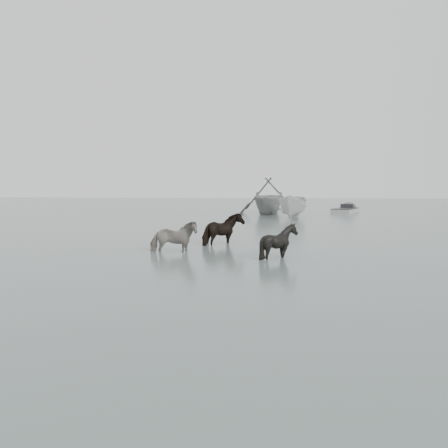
{
  "coord_description": "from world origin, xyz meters",
  "views": [
    {
      "loc": [
        1.75,
        -15.23,
        2.41
      ],
      "look_at": [
        0.17,
        0.69,
        1.0
      ],
      "focal_mm": 35.0,
      "sensor_mm": 36.0,
      "label": 1
    }
  ],
  "objects": [
    {
      "name": "ground",
      "position": [
        0.0,
        0.0,
        0.0
      ],
      "size": [
        140.0,
        140.0,
        0.0
      ],
      "primitive_type": "plane",
      "color": "#576862",
      "rests_on": "ground"
    },
    {
      "name": "pony_pinto",
      "position": [
        -1.62,
        0.25,
        0.73
      ],
      "size": [
        1.84,
        1.1,
        1.45
      ],
      "primitive_type": "imported",
      "rotation": [
        0.0,
        0.0,
        1.77
      ],
      "color": "black",
      "rests_on": "ground"
    },
    {
      "name": "pony_dark",
      "position": [
        -0.0,
        2.48,
        0.79
      ],
      "size": [
        1.74,
        1.89,
        1.57
      ],
      "primitive_type": "imported",
      "rotation": [
        0.0,
        0.0,
        1.27
      ],
      "color": "black",
      "rests_on": "ground"
    },
    {
      "name": "pony_black",
      "position": [
        2.15,
        -0.67,
        0.71
      ],
      "size": [
        1.34,
        1.2,
        1.42
      ],
      "primitive_type": "imported",
      "rotation": [
        0.0,
        0.0,
        1.53
      ],
      "color": "black",
      "rests_on": "ground"
    },
    {
      "name": "rowboat_trail",
      "position": [
        1.91,
        22.32,
        1.62
      ],
      "size": [
        6.02,
        6.76,
        3.24
      ],
      "primitive_type": "imported",
      "rotation": [
        0.0,
        0.0,
        3.02
      ],
      "color": "#999B99",
      "rests_on": "ground"
    },
    {
      "name": "boat_small",
      "position": [
        3.69,
        17.31,
        0.93
      ],
      "size": [
        2.86,
        5.11,
        1.86
      ],
      "primitive_type": "imported",
      "rotation": [
        0.0,
        0.0,
        -0.23
      ],
      "color": "beige",
      "rests_on": "ground"
    },
    {
      "name": "skiff_port",
      "position": [
        8.75,
        24.82,
        0.38
      ],
      "size": [
        3.68,
        5.71,
        0.75
      ],
      "primitive_type": null,
      "rotation": [
        0.0,
        0.0,
        1.16
      ],
      "color": "#9C9F9C",
      "rests_on": "ground"
    },
    {
      "name": "skiff_mid",
      "position": [
        2.26,
        32.12,
        0.38
      ],
      "size": [
        3.38,
        6.15,
        0.75
      ],
      "primitive_type": null,
      "rotation": [
        0.0,
        0.0,
        -1.25
      ],
      "color": "#AFB2AF",
      "rests_on": "ground"
    }
  ]
}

